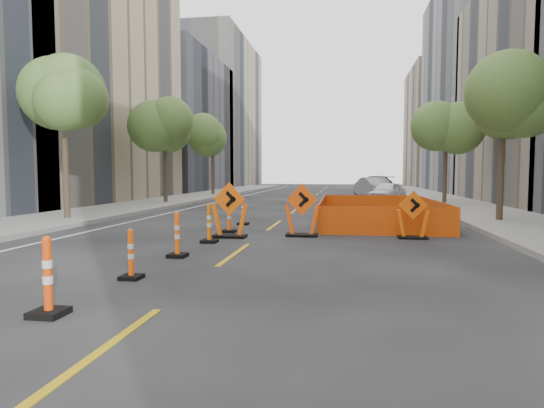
% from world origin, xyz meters
% --- Properties ---
extents(ground_plane, '(140.00, 140.00, 0.00)m').
position_xyz_m(ground_plane, '(0.00, 0.00, 0.00)').
color(ground_plane, black).
extents(sidewalk_left, '(4.00, 90.00, 0.15)m').
position_xyz_m(sidewalk_left, '(-9.00, 12.00, 0.07)').
color(sidewalk_left, gray).
rests_on(sidewalk_left, ground).
extents(sidewalk_right, '(4.00, 90.00, 0.15)m').
position_xyz_m(sidewalk_right, '(9.00, 12.00, 0.07)').
color(sidewalk_right, gray).
rests_on(sidewalk_right, ground).
extents(bld_left_c, '(12.00, 18.00, 26.00)m').
position_xyz_m(bld_left_c, '(-17.00, 20.80, 13.00)').
color(bld_left_c, tan).
rests_on(bld_left_c, ground).
extents(bld_left_d, '(12.00, 16.00, 14.00)m').
position_xyz_m(bld_left_d, '(-17.00, 39.20, 7.00)').
color(bld_left_d, '#4C4C51').
rests_on(bld_left_d, ground).
extents(bld_left_e, '(12.00, 20.00, 20.00)m').
position_xyz_m(bld_left_e, '(-17.00, 55.60, 10.00)').
color(bld_left_e, gray).
rests_on(bld_left_e, ground).
extents(bld_right_d, '(12.00, 18.00, 20.00)m').
position_xyz_m(bld_right_d, '(17.00, 40.20, 10.00)').
color(bld_right_d, gray).
rests_on(bld_right_d, ground).
extents(bld_right_e, '(12.00, 14.00, 16.00)m').
position_xyz_m(bld_right_e, '(17.00, 58.60, 8.00)').
color(bld_right_e, tan).
rests_on(bld_right_e, ground).
extents(tree_l_b, '(2.80, 2.80, 5.95)m').
position_xyz_m(tree_l_b, '(-8.40, 10.00, 4.53)').
color(tree_l_b, '#382B1E').
rests_on(tree_l_b, ground).
extents(tree_l_c, '(2.80, 2.80, 5.95)m').
position_xyz_m(tree_l_c, '(-8.40, 20.00, 4.53)').
color(tree_l_c, '#382B1E').
rests_on(tree_l_c, ground).
extents(tree_l_d, '(2.80, 2.80, 5.95)m').
position_xyz_m(tree_l_d, '(-8.40, 30.00, 4.53)').
color(tree_l_d, '#382B1E').
rests_on(tree_l_d, ground).
extents(tree_r_b, '(2.80, 2.80, 5.95)m').
position_xyz_m(tree_r_b, '(8.40, 12.00, 4.53)').
color(tree_r_b, '#382B1E').
rests_on(tree_r_b, ground).
extents(tree_r_c, '(2.80, 2.80, 5.95)m').
position_xyz_m(tree_r_c, '(8.40, 22.00, 4.53)').
color(tree_r_c, '#382B1E').
rests_on(tree_r_c, ground).
extents(channelizer_2, '(0.44, 0.44, 1.10)m').
position_xyz_m(channelizer_2, '(-1.35, -0.99, 0.55)').
color(channelizer_2, '#E13D09').
rests_on(channelizer_2, ground).
extents(channelizer_3, '(0.37, 0.37, 0.93)m').
position_xyz_m(channelizer_3, '(-1.25, 1.21, 0.47)').
color(channelizer_3, '#FF590A').
rests_on(channelizer_3, ground).
extents(channelizer_4, '(0.42, 0.42, 1.06)m').
position_xyz_m(channelizer_4, '(-1.21, 3.40, 0.53)').
color(channelizer_4, '#FF5A0A').
rests_on(channelizer_4, ground).
extents(channelizer_5, '(0.43, 0.43, 1.09)m').
position_xyz_m(channelizer_5, '(-1.13, 5.60, 0.54)').
color(channelizer_5, '#DD5C09').
rests_on(channelizer_5, ground).
extents(channelizer_6, '(0.43, 0.43, 1.08)m').
position_xyz_m(channelizer_6, '(-1.14, 7.79, 0.54)').
color(channelizer_6, '#F94F0A').
rests_on(channelizer_6, ground).
extents(channelizer_7, '(0.40, 0.40, 1.02)m').
position_xyz_m(channelizer_7, '(-1.18, 9.99, 0.51)').
color(channelizer_7, '#E44D09').
rests_on(channelizer_7, ground).
extents(chevron_sign_left, '(1.20, 0.84, 1.66)m').
position_xyz_m(chevron_sign_left, '(-0.83, 6.70, 0.83)').
color(chevron_sign_left, '#F95E0A').
rests_on(chevron_sign_left, ground).
extents(chevron_sign_center, '(1.18, 0.84, 1.61)m').
position_xyz_m(chevron_sign_center, '(1.29, 7.30, 0.81)').
color(chevron_sign_center, '#EC4A09').
rests_on(chevron_sign_center, ground).
extents(chevron_sign_right, '(1.04, 0.74, 1.42)m').
position_xyz_m(chevron_sign_right, '(4.57, 7.34, 0.71)').
color(chevron_sign_right, '#E05309').
rests_on(chevron_sign_right, ground).
extents(safety_fence, '(4.37, 7.29, 0.90)m').
position_xyz_m(safety_fence, '(3.81, 11.43, 0.45)').
color(safety_fence, '#E5500C').
rests_on(safety_fence, ground).
extents(parked_car_near, '(3.05, 4.25, 1.34)m').
position_xyz_m(parked_car_near, '(5.22, 23.96, 0.67)').
color(parked_car_near, white).
rests_on(parked_car_near, ground).
extents(parked_car_mid, '(3.08, 5.05, 1.57)m').
position_xyz_m(parked_car_mid, '(4.76, 28.91, 0.79)').
color(parked_car_mid, '#A6A6AB').
rests_on(parked_car_mid, ground).
extents(parked_car_far, '(4.14, 6.11, 1.64)m').
position_xyz_m(parked_car_far, '(5.07, 34.73, 0.82)').
color(parked_car_far, black).
rests_on(parked_car_far, ground).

